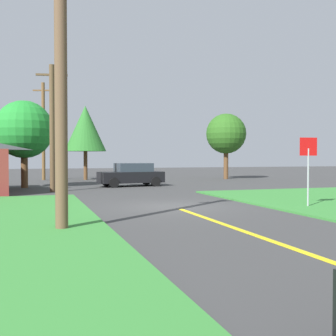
# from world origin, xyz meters

# --- Properties ---
(ground_plane) EXTENTS (120.00, 120.00, 0.00)m
(ground_plane) POSITION_xyz_m (0.00, 0.00, 0.00)
(ground_plane) COLOR #3B3B3B
(lane_stripe_center) EXTENTS (0.20, 14.00, 0.01)m
(lane_stripe_center) POSITION_xyz_m (0.00, -8.00, 0.01)
(lane_stripe_center) COLOR yellow
(lane_stripe_center) RESTS_ON ground
(stop_sign) EXTENTS (0.72, 0.15, 2.84)m
(stop_sign) POSITION_xyz_m (5.03, -2.19, 1.99)
(stop_sign) COLOR #9EA0A8
(stop_sign) RESTS_ON ground
(car_approaching_junction) EXTENTS (4.64, 2.37, 1.62)m
(car_approaching_junction) POSITION_xyz_m (1.13, 12.25, 0.81)
(car_approaching_junction) COLOR black
(car_approaching_junction) RESTS_ON ground
(utility_pole_near) EXTENTS (1.79, 0.44, 7.98)m
(utility_pole_near) POSITION_xyz_m (-4.77, -4.50, 4.08)
(utility_pole_near) COLOR brown
(utility_pole_near) RESTS_ON ground
(utility_pole_mid) EXTENTS (1.79, 0.43, 7.43)m
(utility_pole_mid) POSITION_xyz_m (-4.38, 8.97, 3.83)
(utility_pole_mid) COLOR brown
(utility_pole_mid) RESTS_ON ground
(utility_pole_far) EXTENTS (1.76, 0.61, 8.65)m
(utility_pole_far) POSITION_xyz_m (-4.51, 22.45, 4.45)
(utility_pole_far) COLOR brown
(utility_pole_far) RESTS_ON ground
(oak_tree_left) EXTENTS (3.70, 3.70, 6.64)m
(oak_tree_left) POSITION_xyz_m (-0.93, 21.58, 4.59)
(oak_tree_left) COLOR brown
(oak_tree_left) RESTS_ON ground
(pine_tree_center) EXTENTS (3.83, 3.83, 5.80)m
(pine_tree_center) POSITION_xyz_m (-5.99, 13.08, 3.87)
(pine_tree_center) COLOR brown
(pine_tree_center) RESTS_ON ground
(oak_tree_right) EXTENTS (3.71, 3.71, 6.07)m
(oak_tree_right) POSITION_xyz_m (11.65, 18.88, 4.19)
(oak_tree_right) COLOR brown
(oak_tree_right) RESTS_ON ground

